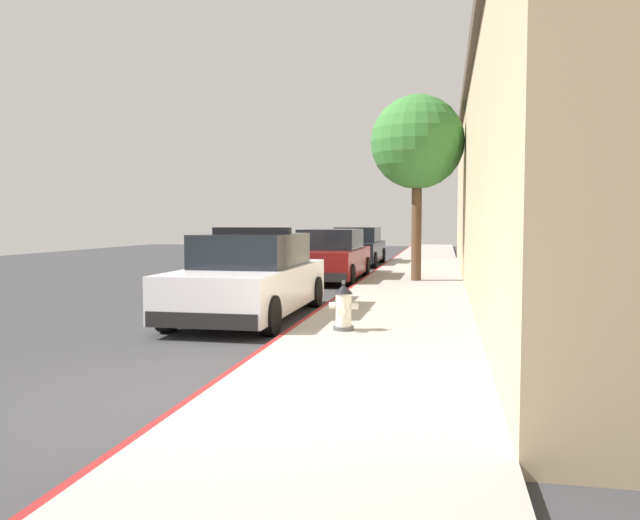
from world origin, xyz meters
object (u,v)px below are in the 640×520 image
object	(u,v)px
fire_hydrant	(343,307)
street_tree	(417,143)
parked_car_dark_far	(358,247)
parked_car_silver_ahead	(331,256)
police_cruiser	(251,278)

from	to	relation	value
fire_hydrant	street_tree	distance (m)	9.07
parked_car_dark_far	fire_hydrant	xyz separation A→B (m)	(2.04, -16.24, -0.25)
parked_car_dark_far	fire_hydrant	size ratio (longest dim) A/B	6.37
parked_car_dark_far	fire_hydrant	world-z (taller)	parked_car_dark_far
parked_car_silver_ahead	street_tree	distance (m)	4.24
parked_car_dark_far	street_tree	bearing A→B (deg)	-70.76
parked_car_silver_ahead	fire_hydrant	size ratio (longest dim) A/B	6.37
fire_hydrant	street_tree	bearing A→B (deg)	85.12
police_cruiser	street_tree	size ratio (longest dim) A/B	0.94
police_cruiser	street_tree	world-z (taller)	street_tree
parked_car_silver_ahead	fire_hydrant	xyz separation A→B (m)	(1.89, -9.22, -0.25)
parked_car_dark_far	parked_car_silver_ahead	bearing A→B (deg)	-88.79
parked_car_silver_ahead	fire_hydrant	distance (m)	9.42
parked_car_silver_ahead	parked_car_dark_far	size ratio (longest dim) A/B	1.00
police_cruiser	parked_car_silver_ahead	distance (m)	7.46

